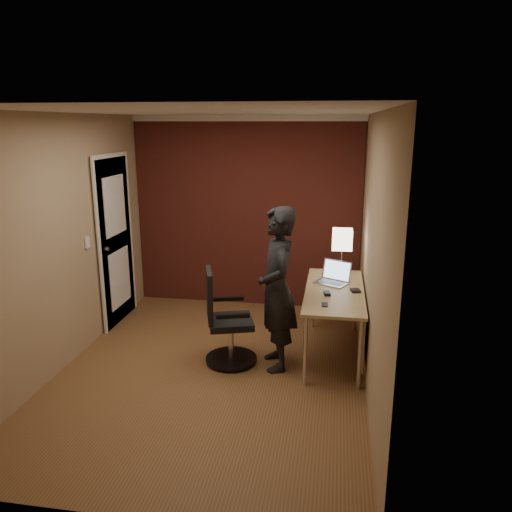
{
  "coord_description": "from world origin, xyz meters",
  "views": [
    {
      "loc": [
        1.16,
        -4.44,
        2.4
      ],
      "look_at": [
        0.35,
        0.55,
        1.05
      ],
      "focal_mm": 35.0,
      "sensor_mm": 36.0,
      "label": 1
    }
  ],
  "objects_px": {
    "mouse": "(327,293)",
    "person": "(277,289)",
    "desk_lamp": "(342,240)",
    "desk": "(341,302)",
    "phone": "(325,305)",
    "wallet": "(355,291)",
    "laptop": "(334,277)",
    "office_chair": "(225,323)"
  },
  "relations": [
    {
      "from": "desk",
      "to": "desk_lamp",
      "type": "bearing_deg",
      "value": 91.41
    },
    {
      "from": "mouse",
      "to": "person",
      "type": "xyz_separation_m",
      "value": [
        -0.49,
        -0.17,
        0.07
      ]
    },
    {
      "from": "mouse",
      "to": "phone",
      "type": "relative_size",
      "value": 0.87
    },
    {
      "from": "mouse",
      "to": "office_chair",
      "type": "bearing_deg",
      "value": -179.29
    },
    {
      "from": "mouse",
      "to": "phone",
      "type": "bearing_deg",
      "value": -102.38
    },
    {
      "from": "mouse",
      "to": "office_chair",
      "type": "distance_m",
      "value": 1.08
    },
    {
      "from": "desk_lamp",
      "to": "phone",
      "type": "bearing_deg",
      "value": -98.8
    },
    {
      "from": "desk",
      "to": "office_chair",
      "type": "xyz_separation_m",
      "value": [
        -1.16,
        -0.36,
        -0.17
      ]
    },
    {
      "from": "desk",
      "to": "wallet",
      "type": "xyz_separation_m",
      "value": [
        0.14,
        -0.02,
        0.14
      ]
    },
    {
      "from": "desk",
      "to": "laptop",
      "type": "distance_m",
      "value": 0.33
    },
    {
      "from": "mouse",
      "to": "phone",
      "type": "xyz_separation_m",
      "value": [
        -0.01,
        -0.29,
        -0.01
      ]
    },
    {
      "from": "desk_lamp",
      "to": "person",
      "type": "distance_m",
      "value": 1.1
    },
    {
      "from": "desk",
      "to": "wallet",
      "type": "bearing_deg",
      "value": -9.01
    },
    {
      "from": "wallet",
      "to": "person",
      "type": "bearing_deg",
      "value": -157.47
    },
    {
      "from": "person",
      "to": "laptop",
      "type": "bearing_deg",
      "value": 120.04
    },
    {
      "from": "desk",
      "to": "phone",
      "type": "bearing_deg",
      "value": -109.12
    },
    {
      "from": "wallet",
      "to": "person",
      "type": "relative_size",
      "value": 0.07
    },
    {
      "from": "office_chair",
      "to": "person",
      "type": "relative_size",
      "value": 0.59
    },
    {
      "from": "phone",
      "to": "person",
      "type": "height_order",
      "value": "person"
    },
    {
      "from": "laptop",
      "to": "person",
      "type": "height_order",
      "value": "person"
    },
    {
      "from": "desk",
      "to": "desk_lamp",
      "type": "relative_size",
      "value": 2.8
    },
    {
      "from": "phone",
      "to": "wallet",
      "type": "xyz_separation_m",
      "value": [
        0.3,
        0.45,
        0.01
      ]
    },
    {
      "from": "desk",
      "to": "phone",
      "type": "distance_m",
      "value": 0.51
    },
    {
      "from": "desk_lamp",
      "to": "wallet",
      "type": "relative_size",
      "value": 4.86
    },
    {
      "from": "desk_lamp",
      "to": "wallet",
      "type": "height_order",
      "value": "desk_lamp"
    },
    {
      "from": "desk_lamp",
      "to": "person",
      "type": "bearing_deg",
      "value": -126.46
    },
    {
      "from": "person",
      "to": "office_chair",
      "type": "bearing_deg",
      "value": -105.22
    },
    {
      "from": "person",
      "to": "wallet",
      "type": "bearing_deg",
      "value": 95.32
    },
    {
      "from": "desk_lamp",
      "to": "laptop",
      "type": "xyz_separation_m",
      "value": [
        -0.07,
        -0.25,
        -0.35
      ]
    },
    {
      "from": "desk",
      "to": "office_chair",
      "type": "height_order",
      "value": "office_chair"
    },
    {
      "from": "laptop",
      "to": "mouse",
      "type": "relative_size",
      "value": 4.12
    },
    {
      "from": "desk_lamp",
      "to": "person",
      "type": "height_order",
      "value": "person"
    },
    {
      "from": "office_chair",
      "to": "desk_lamp",
      "type": "bearing_deg",
      "value": 36.75
    },
    {
      "from": "desk_lamp",
      "to": "mouse",
      "type": "xyz_separation_m",
      "value": [
        -0.14,
        -0.67,
        -0.4
      ]
    },
    {
      "from": "laptop",
      "to": "desk",
      "type": "bearing_deg",
      "value": -70.85
    },
    {
      "from": "desk_lamp",
      "to": "office_chair",
      "type": "height_order",
      "value": "desk_lamp"
    },
    {
      "from": "desk_lamp",
      "to": "phone",
      "type": "height_order",
      "value": "desk_lamp"
    },
    {
      "from": "laptop",
      "to": "person",
      "type": "distance_m",
      "value": 0.81
    },
    {
      "from": "desk_lamp",
      "to": "phone",
      "type": "distance_m",
      "value": 1.06
    },
    {
      "from": "phone",
      "to": "person",
      "type": "xyz_separation_m",
      "value": [
        -0.47,
        0.13,
        0.09
      ]
    },
    {
      "from": "mouse",
      "to": "person",
      "type": "relative_size",
      "value": 0.06
    },
    {
      "from": "laptop",
      "to": "office_chair",
      "type": "height_order",
      "value": "office_chair"
    }
  ]
}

